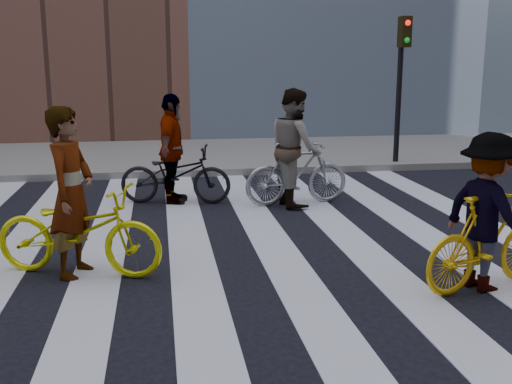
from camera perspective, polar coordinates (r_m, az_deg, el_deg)
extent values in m
plane|color=black|center=(7.82, -2.20, -5.46)|extent=(100.00, 100.00, 0.00)
cube|color=gray|center=(15.09, -5.71, 3.50)|extent=(100.00, 5.00, 0.15)
cube|color=silver|center=(7.98, -22.31, -5.98)|extent=(0.55, 10.00, 0.01)
cube|color=silver|center=(7.80, -14.38, -5.84)|extent=(0.55, 10.00, 0.01)
cube|color=silver|center=(7.77, -6.25, -5.58)|extent=(0.55, 10.00, 0.01)
cube|color=silver|center=(7.90, 1.78, -5.22)|extent=(0.55, 10.00, 0.01)
cube|color=silver|center=(8.17, 9.40, -4.78)|extent=(0.55, 10.00, 0.01)
cube|color=silver|center=(8.57, 16.41, -4.30)|extent=(0.55, 10.00, 0.01)
cube|color=silver|center=(9.10, 22.69, -3.81)|extent=(0.55, 10.00, 0.01)
cylinder|color=black|center=(13.86, 13.43, 8.78)|extent=(0.12, 0.12, 3.20)
cube|color=black|center=(13.71, 13.98, 14.58)|extent=(0.22, 0.28, 0.65)
sphere|color=red|center=(13.58, 14.27, 15.35)|extent=(0.12, 0.12, 0.12)
sphere|color=#0CCC26|center=(13.57, 14.19, 13.84)|extent=(0.12, 0.12, 0.12)
imported|color=#E9E90C|center=(7.06, -16.57, -3.54)|extent=(2.09, 1.29, 1.04)
imported|color=#9EA2A7|center=(10.09, 3.91, 1.78)|extent=(1.84, 0.72, 1.08)
imported|color=yellow|center=(6.83, 21.32, -4.42)|extent=(1.80, 0.99, 1.04)
imported|color=black|center=(10.28, -7.68, 1.65)|extent=(1.98, 1.03, 0.99)
imported|color=slate|center=(6.96, -17.20, -0.07)|extent=(0.66, 0.81, 1.92)
imported|color=slate|center=(10.01, 3.67, 4.26)|extent=(0.85, 1.03, 1.96)
imported|color=slate|center=(6.72, 21.17, -1.83)|extent=(0.92, 1.22, 1.68)
imported|color=slate|center=(10.21, -8.04, 4.04)|extent=(0.67, 1.16, 1.86)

